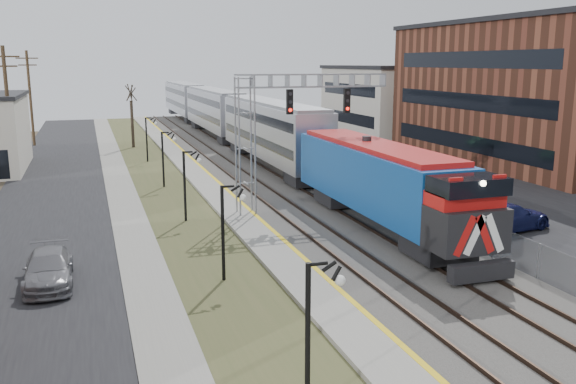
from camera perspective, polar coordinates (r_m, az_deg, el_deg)
name	(u,v)px	position (r m, az deg, el deg)	size (l,w,h in m)	color
street_west	(50,204)	(41.30, -21.38, -1.05)	(7.00, 120.00, 0.04)	black
sidewalk	(123,199)	(41.26, -15.15, -0.61)	(2.00, 120.00, 0.08)	gray
grass_median	(170,196)	(41.50, -11.02, -0.35)	(4.00, 120.00, 0.06)	#414726
platform	(214,192)	(41.94, -6.96, 0.04)	(2.00, 120.00, 0.24)	gray
ballast_bed	(283,187)	(43.17, -0.44, 0.44)	(8.00, 120.00, 0.20)	#595651
parking_lot	(432,179)	(48.14, 13.30, 1.23)	(16.00, 120.00, 0.04)	black
platform_edge	(226,189)	(42.09, -5.79, 0.28)	(0.24, 120.00, 0.01)	gold
track_near	(256,187)	(42.58, -3.00, 0.50)	(1.58, 120.00, 0.15)	#2D2119
track_far	(303,184)	(43.60, 1.44, 0.79)	(1.58, 120.00, 0.15)	#2D2119
train	(230,118)	(65.60, -5.49, 6.86)	(3.00, 85.85, 5.33)	#124996
signal_gantry	(274,120)	(34.91, -1.30, 6.79)	(9.00, 1.07, 8.15)	gray
lampposts	(221,232)	(25.00, -6.25, -3.77)	(0.14, 62.14, 4.00)	black
fence	(338,174)	(44.47, 4.72, 1.66)	(0.04, 120.00, 1.60)	gray
bare_trees	(31,154)	(44.76, -22.89, 3.29)	(12.30, 42.30, 5.95)	#382D23
car_lot_d	(508,218)	(34.23, 19.85, -2.26)	(2.10, 5.15, 1.50)	navy
car_lot_e	(422,178)	(44.06, 12.44, 1.29)	(1.82, 4.54, 1.55)	slate
car_lot_f	(365,164)	(49.72, 7.20, 2.63)	(1.54, 4.42, 1.46)	#0D4213
car_street_b	(49,269)	(26.38, -21.49, -6.76)	(1.84, 4.54, 1.32)	slate
car_lot_g	(329,148)	(59.08, 3.87, 4.13)	(1.43, 4.11, 1.35)	#0D4418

